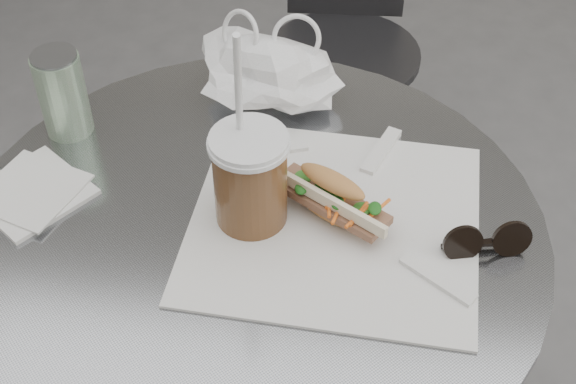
# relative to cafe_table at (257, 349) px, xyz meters

# --- Properties ---
(cafe_table) EXTENTS (0.76, 0.76, 0.74)m
(cafe_table) POSITION_rel_cafe_table_xyz_m (0.00, 0.00, 0.00)
(cafe_table) COLOR slate
(cafe_table) RESTS_ON ground
(chair_far) EXTENTS (0.36, 0.37, 0.68)m
(chair_far) POSITION_rel_cafe_table_xyz_m (0.05, 0.90, -0.16)
(chair_far) COLOR #2D2D30
(chair_far) RESTS_ON ground
(sandwich_paper) EXTENTS (0.38, 0.36, 0.00)m
(sandwich_paper) POSITION_rel_cafe_table_xyz_m (0.11, 0.02, 0.28)
(sandwich_paper) COLOR white
(sandwich_paper) RESTS_ON cafe_table
(banh_mi) EXTENTS (0.20, 0.17, 0.07)m
(banh_mi) POSITION_rel_cafe_table_xyz_m (0.10, 0.03, 0.31)
(banh_mi) COLOR #C77E4B
(banh_mi) RESTS_ON sandwich_paper
(iced_coffee) EXTENTS (0.10, 0.10, 0.29)m
(iced_coffee) POSITION_rel_cafe_table_xyz_m (-0.00, 0.01, 0.34)
(iced_coffee) COLOR brown
(iced_coffee) RESTS_ON cafe_table
(sunglasses) EXTENTS (0.11, 0.05, 0.05)m
(sunglasses) POSITION_rel_cafe_table_xyz_m (0.29, -0.00, 0.29)
(sunglasses) COLOR black
(sunglasses) RESTS_ON cafe_table
(plastic_bag) EXTENTS (0.24, 0.20, 0.10)m
(plastic_bag) POSITION_rel_cafe_table_xyz_m (-0.02, 0.26, 0.32)
(plastic_bag) COLOR white
(plastic_bag) RESTS_ON cafe_table
(napkin_stack) EXTENTS (0.18, 0.18, 0.01)m
(napkin_stack) POSITION_rel_cafe_table_xyz_m (-0.30, 0.01, 0.28)
(napkin_stack) COLOR white
(napkin_stack) RESTS_ON cafe_table
(drink_can) EXTENTS (0.07, 0.07, 0.13)m
(drink_can) POSITION_rel_cafe_table_xyz_m (-0.29, 0.15, 0.34)
(drink_can) COLOR #50884F
(drink_can) RESTS_ON cafe_table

